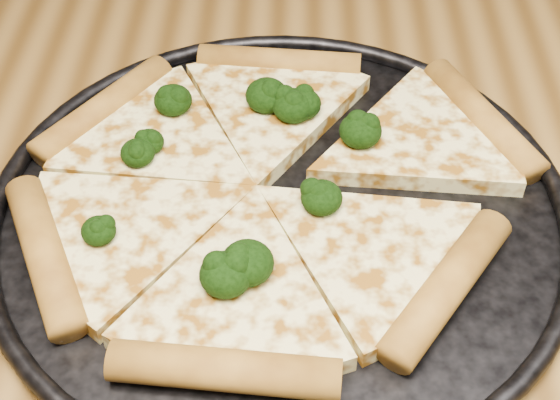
{
  "coord_description": "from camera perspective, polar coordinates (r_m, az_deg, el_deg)",
  "views": [
    {
      "loc": [
        -0.06,
        -0.32,
        1.14
      ],
      "look_at": [
        -0.07,
        0.05,
        0.77
      ],
      "focal_mm": 52.22,
      "sensor_mm": 36.0,
      "label": 1
    }
  ],
  "objects": [
    {
      "name": "dining_table",
      "position": [
        0.58,
        6.92,
        -11.14
      ],
      "size": [
        1.2,
        0.9,
        0.75
      ],
      "color": "brown",
      "rests_on": "ground"
    },
    {
      "name": "pizza_pan",
      "position": [
        0.53,
        0.0,
        -0.62
      ],
      "size": [
        0.38,
        0.38,
        0.02
      ],
      "color": "black",
      "rests_on": "dining_table"
    },
    {
      "name": "pizza",
      "position": [
        0.53,
        -1.04,
        1.02
      ],
      "size": [
        0.36,
        0.31,
        0.02
      ],
      "rotation": [
        0.0,
        0.0,
        -0.08
      ],
      "color": "#FFF59C",
      "rests_on": "pizza_pan"
    },
    {
      "name": "broccoli_florets",
      "position": [
        0.54,
        -1.84,
        2.83
      ],
      "size": [
        0.19,
        0.2,
        0.02
      ],
      "color": "black",
      "rests_on": "pizza"
    }
  ]
}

